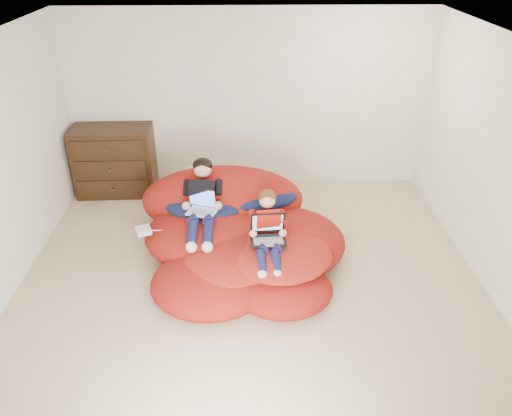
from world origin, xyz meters
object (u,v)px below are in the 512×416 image
at_px(dresser, 115,161).
at_px(older_boy, 202,198).
at_px(beanbag_pile, 238,235).
at_px(laptop_black, 268,233).
at_px(younger_boy, 268,228).
at_px(laptop_white, 202,206).

xyz_separation_m(dresser, older_boy, (1.35, -1.49, 0.19)).
height_order(beanbag_pile, laptop_black, beanbag_pile).
height_order(dresser, laptop_black, dresser).
distance_m(younger_boy, laptop_black, 0.06).
bearing_deg(laptop_black, younger_boy, 90.00).
xyz_separation_m(dresser, beanbag_pile, (1.74, -1.64, -0.22)).
relative_size(older_boy, younger_boy, 1.19).
height_order(laptop_white, laptop_black, laptop_white).
bearing_deg(laptop_black, dresser, 135.23).
bearing_deg(laptop_white, younger_boy, -31.35).
bearing_deg(laptop_black, laptop_white, 146.31).
bearing_deg(older_boy, laptop_white, -90.00).
relative_size(older_boy, laptop_black, 2.81).
relative_size(dresser, beanbag_pile, 0.45).
height_order(dresser, laptop_white, dresser).
xyz_separation_m(beanbag_pile, older_boy, (-0.40, 0.16, 0.41)).
relative_size(beanbag_pile, laptop_black, 6.38).
bearing_deg(beanbag_pile, older_boy, 158.41).
height_order(younger_boy, laptop_black, younger_boy).
bearing_deg(dresser, laptop_white, -49.43).
xyz_separation_m(older_boy, laptop_white, (-0.00, -0.09, -0.05)).
height_order(beanbag_pile, laptop_white, beanbag_pile).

